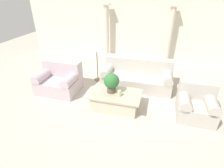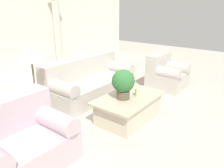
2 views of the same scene
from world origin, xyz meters
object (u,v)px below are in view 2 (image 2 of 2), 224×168
Objects in this scene: sofa_long at (89,81)px; armchair at (166,74)px; loveseat at (18,140)px; potted_plant at (123,83)px; coffee_table at (129,108)px; floor_lamp at (31,57)px.

armchair is (1.64, -1.17, 0.01)m from sofa_long.
sofa_long is 2.47m from loveseat.
armchair is at bearing 4.11° from potted_plant.
potted_plant reaches higher than loveseat.
coffee_table is 1.52× the size of armchair.
floor_lamp is at bearing 122.72° from potted_plant.
coffee_table is 1.97m from floor_lamp.
loveseat is at bearing 176.19° from armchair.
potted_plant is at bearing 157.41° from coffee_table.
coffee_table is (-0.38, -1.38, -0.13)m from sofa_long.
floor_lamp is (0.92, 0.95, 0.80)m from loveseat.
floor_lamp is (-1.38, 0.04, 0.81)m from sofa_long.
armchair is at bearing 5.81° from coffee_table.
armchair is (2.02, 0.21, 0.13)m from coffee_table.
potted_plant is 2.18m from armchair.
coffee_table is at bearing -105.43° from sofa_long.
floor_lamp is 1.56× the size of armchair.
loveseat is 0.88× the size of floor_lamp.
loveseat is at bearing -158.36° from sofa_long.
loveseat is at bearing 166.30° from coffee_table.
potted_plant is at bearing -110.81° from sofa_long.
floor_lamp reaches higher than armchair.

